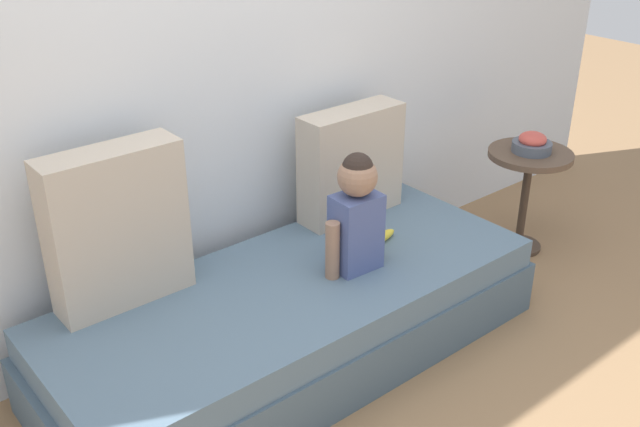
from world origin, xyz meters
name	(u,v)px	position (x,y,z in m)	size (l,w,h in m)	color
ground_plane	(296,355)	(0.00, 0.00, 0.00)	(12.00, 12.00, 0.00)	#93704C
back_wall	(206,28)	(0.00, 0.53, 1.23)	(5.21, 0.10, 2.46)	silver
couch	(296,319)	(0.00, 0.00, 0.17)	(2.01, 0.80, 0.35)	#495F70
throw_pillow_left	(117,228)	(-0.55, 0.30, 0.65)	(0.49, 0.16, 0.59)	#C1B29E
throw_pillow_right	(351,163)	(0.55, 0.30, 0.60)	(0.49, 0.16, 0.49)	#C1B29E
toddler	(357,212)	(0.25, -0.07, 0.60)	(0.30, 0.15, 0.48)	#4C5B93
banana	(382,237)	(0.48, 0.01, 0.37)	(0.17, 0.04, 0.04)	yellow
side_table	(528,175)	(1.43, -0.02, 0.41)	(0.41, 0.41, 0.53)	brown
fruit_bowl	(532,144)	(1.43, -0.02, 0.57)	(0.19, 0.19, 0.10)	#4C5666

